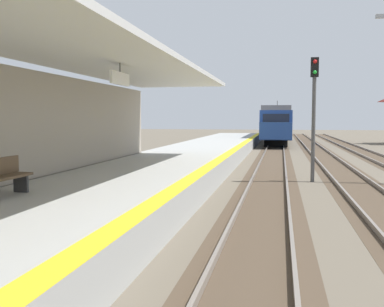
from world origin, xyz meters
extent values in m
cube|color=#A8A8A3|center=(-2.50, 16.00, 0.45)|extent=(5.00, 80.00, 0.90)
cube|color=yellow|center=(-0.25, 16.00, 0.90)|extent=(0.50, 80.00, 0.01)
cube|color=silver|center=(-2.60, 11.72, 4.35)|extent=(4.40, 24.00, 0.16)
cube|color=white|center=(-2.20, 13.72, 3.82)|extent=(0.08, 1.40, 0.36)
cylinder|color=#333333|center=(-2.20, 13.72, 4.14)|extent=(0.03, 0.03, 0.27)
cube|color=#4C3D2D|center=(1.90, 20.00, 0.00)|extent=(2.34, 120.00, 0.01)
cube|color=slate|center=(1.18, 20.00, 0.08)|extent=(0.08, 120.00, 0.15)
cube|color=slate|center=(2.62, 20.00, 0.08)|extent=(0.08, 120.00, 0.15)
cube|color=#4C3D2D|center=(5.30, 20.00, 0.00)|extent=(2.34, 120.00, 0.01)
cube|color=slate|center=(4.58, 20.00, 0.08)|extent=(0.08, 120.00, 0.15)
cube|color=slate|center=(6.02, 20.00, 0.08)|extent=(0.08, 120.00, 0.15)
cube|color=navy|center=(1.90, 50.94, 2.07)|extent=(2.90, 18.00, 2.70)
cube|color=slate|center=(1.90, 50.94, 3.64)|extent=(2.67, 18.00, 0.44)
cube|color=black|center=(1.90, 41.92, 2.48)|extent=(2.32, 0.06, 1.21)
cube|color=navy|center=(1.90, 41.14, 1.60)|extent=(2.78, 1.60, 1.49)
cube|color=black|center=(3.36, 50.94, 2.48)|extent=(0.04, 15.84, 0.86)
cylinder|color=#333333|center=(1.90, 54.54, 4.31)|extent=(0.06, 0.06, 0.90)
cube|color=black|center=(1.90, 45.09, 0.36)|extent=(2.17, 2.20, 0.72)
cube|color=black|center=(1.90, 56.79, 0.36)|extent=(2.17, 2.20, 0.72)
cylinder|color=#4C4C4C|center=(3.69, 20.82, 2.20)|extent=(0.16, 0.16, 4.40)
cube|color=black|center=(3.69, 20.82, 4.80)|extent=(0.32, 0.24, 0.80)
sphere|color=red|center=(3.69, 20.68, 5.02)|extent=(0.16, 0.16, 0.16)
sphere|color=green|center=(3.69, 20.68, 4.58)|extent=(0.16, 0.16, 0.16)
cube|color=brown|center=(-3.79, 10.51, 1.34)|extent=(0.44, 1.60, 0.06)
cube|color=#333333|center=(-3.79, 11.11, 1.12)|extent=(0.36, 0.08, 0.44)
camera|label=1|loc=(2.35, 1.46, 2.68)|focal=41.72mm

